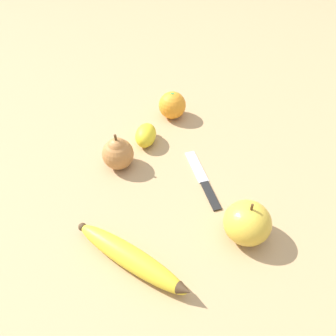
% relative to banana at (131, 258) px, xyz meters
% --- Properties ---
extents(ground_plane, '(3.00, 3.00, 0.00)m').
position_rel_banana_xyz_m(ground_plane, '(-0.09, -0.09, -0.02)').
color(ground_plane, tan).
extents(banana, '(0.12, 0.22, 0.04)m').
position_rel_banana_xyz_m(banana, '(0.00, 0.00, 0.00)').
color(banana, yellow).
rests_on(banana, ground_plane).
extents(orange, '(0.07, 0.07, 0.07)m').
position_rel_banana_xyz_m(orange, '(-0.29, -0.30, 0.02)').
color(orange, orange).
rests_on(orange, ground_plane).
extents(pear, '(0.07, 0.07, 0.08)m').
position_rel_banana_xyz_m(pear, '(-0.09, -0.22, 0.02)').
color(pear, '#B2753D').
rests_on(pear, ground_plane).
extents(apple, '(0.08, 0.08, 0.09)m').
position_rel_banana_xyz_m(apple, '(-0.19, 0.06, 0.02)').
color(apple, gold).
rests_on(apple, ground_plane).
extents(lemon, '(0.08, 0.08, 0.05)m').
position_rel_banana_xyz_m(lemon, '(-0.18, -0.25, 0.00)').
color(lemon, yellow).
rests_on(lemon, ground_plane).
extents(paring_knife, '(0.07, 0.17, 0.01)m').
position_rel_banana_xyz_m(paring_knife, '(-0.21, -0.08, -0.02)').
color(paring_knife, silver).
rests_on(paring_knife, ground_plane).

